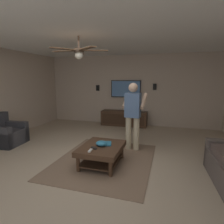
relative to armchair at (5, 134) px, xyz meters
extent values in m
plane|color=tan|center=(-0.43, -2.70, -0.28)|extent=(8.73, 8.73, 0.00)
cube|color=#BCA893|center=(3.26, -2.70, 1.03)|extent=(0.10, 6.62, 2.61)
cube|color=white|center=(-0.43, -2.70, 2.38)|extent=(7.47, 6.62, 0.10)
cube|color=#7A604C|center=(-0.20, -2.89, -0.27)|extent=(2.40, 1.97, 0.01)
cube|color=#38383D|center=(0.00, -0.04, -0.08)|extent=(0.87, 0.87, 0.40)
cube|color=#38383D|center=(0.32, -0.01, 0.00)|extent=(0.23, 0.81, 0.56)
cube|color=#422B1C|center=(-0.40, -2.89, 0.07)|extent=(1.00, 0.80, 0.10)
cylinder|color=#422B1C|center=(0.02, -3.21, -0.13)|extent=(0.07, 0.07, 0.30)
cylinder|color=#422B1C|center=(0.02, -2.57, -0.13)|extent=(0.07, 0.07, 0.30)
cylinder|color=#422B1C|center=(-0.82, -3.21, -0.13)|extent=(0.07, 0.07, 0.30)
cylinder|color=#422B1C|center=(-0.82, -2.57, -0.13)|extent=(0.07, 0.07, 0.30)
cube|color=#382417|center=(-0.40, -2.89, -0.18)|extent=(0.88, 0.68, 0.03)
cube|color=#422B1C|center=(2.93, -2.57, 0.00)|extent=(0.44, 1.70, 0.55)
cube|color=#352216|center=(2.70, -2.57, 0.00)|extent=(0.01, 1.56, 0.39)
cube|color=black|center=(3.17, -2.57, 1.09)|extent=(0.05, 1.13, 0.64)
cube|color=#446CA2|center=(3.14, -2.57, 1.09)|extent=(0.01, 1.07, 0.58)
cylinder|color=#C6B793|center=(0.60, -3.42, 0.13)|extent=(0.14, 0.14, 0.82)
cylinder|color=#C6B793|center=(0.61, -3.22, 0.13)|extent=(0.14, 0.14, 0.82)
cube|color=slate|center=(0.61, -3.32, 0.83)|extent=(0.25, 0.38, 0.58)
sphere|color=tan|center=(0.61, -3.32, 1.25)|extent=(0.22, 0.22, 0.22)
cylinder|color=tan|center=(0.76, -3.56, 0.92)|extent=(0.48, 0.13, 0.37)
cylinder|color=tan|center=(0.80, -3.12, 0.92)|extent=(0.48, 0.13, 0.37)
cube|color=white|center=(0.98, -3.36, 0.82)|extent=(0.04, 0.05, 0.16)
ellipsoid|color=teal|center=(-0.39, -2.88, 0.17)|extent=(0.22, 0.22, 0.10)
cube|color=white|center=(-0.73, -2.78, 0.13)|extent=(0.15, 0.06, 0.02)
cube|color=black|center=(-0.58, -2.80, 0.13)|extent=(0.12, 0.15, 0.02)
cube|color=teal|center=(-0.29, -2.97, 0.14)|extent=(0.26, 0.21, 0.04)
sphere|color=teal|center=(2.91, -2.91, 0.38)|extent=(0.22, 0.22, 0.22)
cube|color=black|center=(3.18, -3.63, 1.18)|extent=(0.06, 0.12, 0.22)
cube|color=black|center=(3.18, -1.43, 1.10)|extent=(0.06, 0.12, 0.22)
cylinder|color=#4C3828|center=(-0.16, -2.32, 2.17)|extent=(0.04, 0.04, 0.28)
cylinder|color=#4C3828|center=(-0.16, -2.32, 2.03)|extent=(0.20, 0.20, 0.08)
sphere|color=silver|center=(-0.16, -2.32, 1.93)|extent=(0.16, 0.16, 0.16)
cube|color=brown|center=(0.14, -2.21, 2.03)|extent=(0.57, 0.31, 0.02)
cube|color=brown|center=(-0.15, -2.00, 2.03)|extent=(0.14, 0.56, 0.02)
cube|color=brown|center=(-0.42, -2.14, 2.03)|extent=(0.53, 0.42, 0.02)
cube|color=brown|center=(-0.35, -2.58, 2.03)|extent=(0.43, 0.52, 0.02)
cube|color=brown|center=(-0.04, -2.62, 2.03)|extent=(0.31, 0.57, 0.02)
camera|label=1|loc=(-3.80, -4.14, 1.45)|focal=30.16mm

